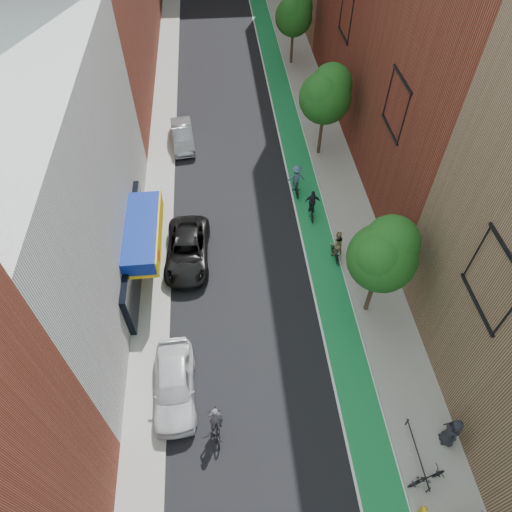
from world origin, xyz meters
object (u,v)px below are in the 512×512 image
object	(u,v)px
cyclist_lane_near	(336,247)
parked_car_black	(187,250)
cyclist_lane_mid	(312,207)
fire_hydrant	(423,511)
parked_car_silver	(183,136)
cyclist_lead	(216,424)
cyclist_lane_far	(296,181)
pedestrian	(452,432)
parked_car_white	(174,385)

from	to	relation	value
cyclist_lane_near	parked_car_black	bearing A→B (deg)	-10.60
parked_car_black	cyclist_lane_mid	world-z (taller)	cyclist_lane_mid
cyclist_lane_near	cyclist_lane_mid	xyz separation A→B (m)	(-0.77, 3.66, -0.14)
cyclist_lane_mid	fire_hydrant	world-z (taller)	cyclist_lane_mid
parked_car_silver	fire_hydrant	bearing A→B (deg)	-75.22
cyclist_lead	fire_hydrant	distance (m)	9.04
cyclist_lane_near	cyclist_lane_far	world-z (taller)	cyclist_lane_far
cyclist_lane_near	pedestrian	xyz separation A→B (m)	(2.65, -11.11, 0.20)
parked_car_silver	cyclist_lane_mid	distance (m)	12.04
parked_car_silver	cyclist_lead	world-z (taller)	cyclist_lead
cyclist_lane_mid	fire_hydrant	xyz separation A→B (m)	(1.37, -17.49, -0.22)
parked_car_white	fire_hydrant	xyz separation A→B (m)	(9.90, -6.16, -0.26)
cyclist_lane_near	fire_hydrant	size ratio (longest dim) A/B	2.76
cyclist_lane_far	parked_car_black	bearing A→B (deg)	32.87
cyclist_lead	cyclist_lane_mid	bearing A→B (deg)	-119.81
cyclist_lead	cyclist_lane_near	world-z (taller)	cyclist_lane_near
cyclist_lane_mid	cyclist_lane_far	xyz separation A→B (m)	(-0.68, 2.37, 0.20)
cyclist_lead	cyclist_lane_near	size ratio (longest dim) A/B	0.99
cyclist_lane_far	cyclist_lane_near	bearing A→B (deg)	100.23
cyclist_lane_mid	pedestrian	world-z (taller)	pedestrian
parked_car_black	cyclist_lane_mid	bearing A→B (deg)	23.03
parked_car_silver	cyclist_lead	distance (m)	22.06
pedestrian	parked_car_black	bearing A→B (deg)	-128.69
parked_car_silver	cyclist_lead	size ratio (longest dim) A/B	2.12
parked_car_black	cyclist_lane_far	world-z (taller)	cyclist_lane_far
cyclist_lane_mid	fire_hydrant	distance (m)	17.55
parked_car_silver	pedestrian	size ratio (longest dim) A/B	2.26
cyclist_lane_near	cyclist_lane_far	bearing A→B (deg)	-82.33
parked_car_silver	pedestrian	bearing A→B (deg)	-68.96
parked_car_white	pedestrian	bearing A→B (deg)	-17.80
pedestrian	parked_car_white	bearing A→B (deg)	-98.55
cyclist_lane_far	cyclist_lead	bearing A→B (deg)	65.91
cyclist_lead	pedestrian	distance (m)	10.17
cyclist_lane_near	parked_car_white	bearing A→B (deg)	33.72
parked_car_white	cyclist_lead	xyz separation A→B (m)	(1.89, -1.97, -0.13)
parked_car_silver	cyclist_lane_mid	xyz separation A→B (m)	(8.33, -8.69, 0.05)
cyclist_lane_mid	fire_hydrant	size ratio (longest dim) A/B	2.68
cyclist_lead	cyclist_lane_mid	xyz separation A→B (m)	(6.64, 13.30, 0.09)
parked_car_white	cyclist_lane_far	xyz separation A→B (m)	(7.85, 13.70, 0.15)
cyclist_lead	cyclist_lane_far	world-z (taller)	cyclist_lane_far
parked_car_white	fire_hydrant	bearing A→B (deg)	-33.61
cyclist_lane_near	pedestrian	bearing A→B (deg)	97.58
cyclist_lane_near	cyclist_lane_mid	distance (m)	3.74
parked_car_black	cyclist_lead	size ratio (longest dim) A/B	2.63
cyclist_lead	cyclist_lane_far	distance (m)	16.77
parked_car_black	parked_car_silver	size ratio (longest dim) A/B	1.24
cyclist_lane_mid	cyclist_lane_far	distance (m)	2.47
cyclist_lane_near	fire_hydrant	world-z (taller)	cyclist_lane_near
cyclist_lead	fire_hydrant	world-z (taller)	cyclist_lead
parked_car_silver	pedestrian	world-z (taller)	pedestrian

